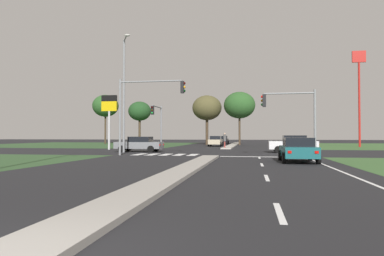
{
  "coord_description": "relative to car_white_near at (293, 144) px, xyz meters",
  "views": [
    {
      "loc": [
        2.93,
        -3.66,
        1.6
      ],
      "look_at": [
        -2.34,
        27.45,
        2.27
      ],
      "focal_mm": 32.77,
      "sensor_mm": 36.0,
      "label": 1
    }
  ],
  "objects": [
    {
      "name": "ground_plane",
      "position": [
        -6.77,
        -0.08,
        -0.82
      ],
      "size": [
        200.0,
        200.0,
        0.0
      ],
      "primitive_type": "plane",
      "color": "black"
    },
    {
      "name": "grass_verge_far_left",
      "position": [
        -32.27,
        24.42,
        -0.81
      ],
      "size": [
        35.0,
        35.0,
        0.01
      ],
      "primitive_type": "cube",
      "color": "#2D4C28",
      "rests_on": "ground"
    },
    {
      "name": "median_island_near",
      "position": [
        -6.77,
        -19.08,
        -0.75
      ],
      "size": [
        1.2,
        22.0,
        0.14
      ],
      "primitive_type": "cube",
      "color": "gray",
      "rests_on": "ground"
    },
    {
      "name": "median_island_far",
      "position": [
        -6.77,
        24.92,
        -0.75
      ],
      "size": [
        1.2,
        36.0,
        0.14
      ],
      "primitive_type": "cube",
      "color": "#ADA89E",
      "rests_on": "ground"
    },
    {
      "name": "lane_dash_near",
      "position": [
        -3.27,
        -26.27,
        -0.81
      ],
      "size": [
        0.14,
        2.0,
        0.01
      ],
      "primitive_type": "cube",
      "color": "silver",
      "rests_on": "ground"
    },
    {
      "name": "lane_dash_second",
      "position": [
        -3.27,
        -20.27,
        -0.81
      ],
      "size": [
        0.14,
        2.0,
        0.01
      ],
      "primitive_type": "cube",
      "color": "silver",
      "rests_on": "ground"
    },
    {
      "name": "lane_dash_third",
      "position": [
        -3.27,
        -14.27,
        -0.81
      ],
      "size": [
        0.14,
        2.0,
        0.01
      ],
      "primitive_type": "cube",
      "color": "silver",
      "rests_on": "ground"
    },
    {
      "name": "lane_dash_fourth",
      "position": [
        -3.27,
        -8.27,
        -0.81
      ],
      "size": [
        0.14,
        2.0,
        0.01
      ],
      "primitive_type": "cube",
      "color": "silver",
      "rests_on": "ground"
    },
    {
      "name": "edge_line_right",
      "position": [
        0.08,
        -18.08,
        -0.81
      ],
      "size": [
        0.14,
        24.0,
        0.01
      ],
      "primitive_type": "cube",
      "color": "silver",
      "rests_on": "ground"
    },
    {
      "name": "stop_bar_near",
      "position": [
        -2.97,
        -7.08,
        -0.81
      ],
      "size": [
        6.4,
        0.5,
        0.01
      ],
      "primitive_type": "cube",
      "color": "silver",
      "rests_on": "ground"
    },
    {
      "name": "crosswalk_bar_near",
      "position": [
        -13.17,
        -5.28,
        -0.81
      ],
      "size": [
        0.7,
        2.8,
        0.01
      ],
      "primitive_type": "cube",
      "color": "silver",
      "rests_on": "ground"
    },
    {
      "name": "crosswalk_bar_second",
      "position": [
        -12.02,
        -5.28,
        -0.81
      ],
      "size": [
        0.7,
        2.8,
        0.01
      ],
      "primitive_type": "cube",
      "color": "silver",
      "rests_on": "ground"
    },
    {
      "name": "crosswalk_bar_third",
      "position": [
        -10.87,
        -5.28,
        -0.81
      ],
      "size": [
        0.7,
        2.8,
        0.01
      ],
      "primitive_type": "cube",
      "color": "silver",
      "rests_on": "ground"
    },
    {
      "name": "crosswalk_bar_fourth",
      "position": [
        -9.72,
        -5.28,
        -0.81
      ],
      "size": [
        0.7,
        2.8,
        0.01
      ],
      "primitive_type": "cube",
      "color": "silver",
      "rests_on": "ground"
    },
    {
      "name": "crosswalk_bar_fifth",
      "position": [
        -8.57,
        -5.28,
        -0.81
      ],
      "size": [
        0.7,
        2.8,
        0.01
      ],
      "primitive_type": "cube",
      "color": "silver",
      "rests_on": "ground"
    },
    {
      "name": "car_white_near",
      "position": [
        0.0,
        0.0,
        0.0
      ],
      "size": [
        4.42,
        2.07,
        1.61
      ],
      "rotation": [
        0.0,
        0.0,
        1.57
      ],
      "color": "silver",
      "rests_on": "ground"
    },
    {
      "name": "car_grey_second",
      "position": [
        -14.64,
        -0.82,
        -0.05
      ],
      "size": [
        4.59,
        2.08,
        1.48
      ],
      "rotation": [
        0.0,
        0.0,
        1.57
      ],
      "color": "slate",
      "rests_on": "ground"
    },
    {
      "name": "car_black_third",
      "position": [
        -8.98,
        30.47,
        -0.04
      ],
      "size": [
        2.03,
        4.57,
        1.51
      ],
      "rotation": [
        0.0,
        0.0,
        3.14
      ],
      "color": "black",
      "rests_on": "ground"
    },
    {
      "name": "car_beige_fourth",
      "position": [
        -9.06,
        18.08,
        -0.04
      ],
      "size": [
        1.95,
        4.58,
        1.53
      ],
      "rotation": [
        0.0,
        0.0,
        3.14
      ],
      "color": "#BCAD8E",
      "rests_on": "ground"
    },
    {
      "name": "car_teal_fifth",
      "position": [
        -1.07,
        -11.9,
        -0.06
      ],
      "size": [
        2.08,
        4.36,
        1.47
      ],
      "color": "#19565B",
      "rests_on": "ground"
    },
    {
      "name": "traffic_signal_near_right",
      "position": [
        -0.68,
        -6.68,
        2.63
      ],
      "size": [
        4.03,
        0.32,
        5.02
      ],
      "color": "gray",
      "rests_on": "ground"
    },
    {
      "name": "traffic_signal_far_left",
      "position": [
        -14.37,
        5.01,
        2.69
      ],
      "size": [
        0.32,
        4.07,
        5.11
      ],
      "color": "gray",
      "rests_on": "ground"
    },
    {
      "name": "traffic_signal_near_left",
      "position": [
        -12.44,
        -6.68,
        3.47
      ],
      "size": [
        5.52,
        0.32,
        6.2
      ],
      "color": "gray",
      "rests_on": "ground"
    },
    {
      "name": "street_lamp_second",
      "position": [
        -15.61,
        -2.45,
        5.11
      ],
      "size": [
        1.43,
        2.3,
        10.68
      ],
      "color": "gray",
      "rests_on": "ground"
    },
    {
      "name": "pedestrian_at_median",
      "position": [
        -7.0,
        8.58,
        0.4
      ],
      "size": [
        0.34,
        0.34,
        1.78
      ],
      "rotation": [
        0.0,
        0.0,
        2.09
      ],
      "color": "maroon",
      "rests_on": "median_island_far"
    },
    {
      "name": "fastfood_pole_sign",
      "position": [
        11.02,
        18.08,
        8.81
      ],
      "size": [
        1.8,
        0.4,
        13.41
      ],
      "color": "red",
      "rests_on": "ground"
    },
    {
      "name": "fuel_price_totem",
      "position": [
        -19.7,
        3.71,
        3.69
      ],
      "size": [
        1.8,
        0.24,
        6.16
      ],
      "color": "silver",
      "rests_on": "ground"
    },
    {
      "name": "treeline_near",
      "position": [
        -31.17,
        29.01,
        6.4
      ],
      "size": [
        4.9,
        4.9,
        9.33
      ],
      "color": "#423323",
      "rests_on": "ground"
    },
    {
      "name": "treeline_second",
      "position": [
        -24.66,
        29.82,
        5.34
      ],
      "size": [
        4.28,
        4.28,
        8.03
      ],
      "color": "#423323",
      "rests_on": "ground"
    },
    {
      "name": "treeline_third",
      "position": [
        -11.33,
        25.94,
        5.5
      ],
      "size": [
        5.03,
        5.03,
        8.5
      ],
      "color": "#423323",
      "rests_on": "ground"
    },
    {
      "name": "treeline_fourth",
      "position": [
        -5.76,
        25.14,
        5.83
      ],
      "size": [
        5.23,
        5.23,
        8.89
      ],
      "color": "#423323",
      "rests_on": "ground"
    }
  ]
}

